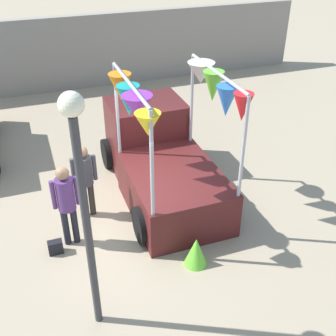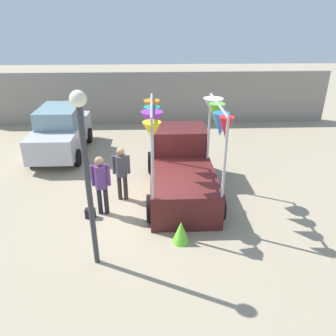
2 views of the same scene
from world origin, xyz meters
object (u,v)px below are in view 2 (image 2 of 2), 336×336
parked_car (61,131)px  handbag (90,213)px  person_customer (101,180)px  person_vendor (121,169)px  street_lamp (85,160)px  folded_kite_bundle_lime (181,232)px  vendor_truck (181,164)px

parked_car → handbag: parked_car is taller
person_customer → handbag: size_ratio=6.33×
person_vendor → street_lamp: size_ratio=0.43×
person_vendor → person_customer: bearing=-121.5°
person_customer → street_lamp: 2.53m
handbag → folded_kite_bundle_lime: folded_kite_bundle_lime is taller
parked_car → folded_kite_bundle_lime: bearing=-54.0°
parked_car → folded_kite_bundle_lime: (4.36, -6.01, -0.64)m
street_lamp → person_vendor: bearing=82.4°
parked_car → person_vendor: size_ratio=2.35×
person_customer → handbag: 1.02m
person_vendor → folded_kite_bundle_lime: 2.81m
handbag → street_lamp: bearing=-75.9°
vendor_truck → folded_kite_bundle_lime: 2.77m
person_customer → vendor_truck: bearing=29.6°
vendor_truck → handbag: (-2.65, -1.51, -0.77)m
vendor_truck → handbag: vendor_truck is taller
vendor_truck → folded_kite_bundle_lime: (-0.20, -2.70, -0.61)m
parked_car → folded_kite_bundle_lime: 7.46m
handbag → folded_kite_bundle_lime: (2.45, -1.19, 0.16)m
vendor_truck → person_customer: 2.65m
person_vendor → folded_kite_bundle_lime: size_ratio=2.83×
vendor_truck → person_customer: size_ratio=2.28×
parked_car → person_customer: bearing=-63.9°
person_customer → parked_car: bearing=116.1°
vendor_truck → folded_kite_bundle_lime: vendor_truck is taller
person_customer → person_vendor: size_ratio=1.04×
vendor_truck → parked_car: vendor_truck is taller
vendor_truck → street_lamp: size_ratio=1.02×
person_customer → folded_kite_bundle_lime: person_customer is taller
person_customer → folded_kite_bundle_lime: bearing=-33.5°
handbag → street_lamp: 3.09m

